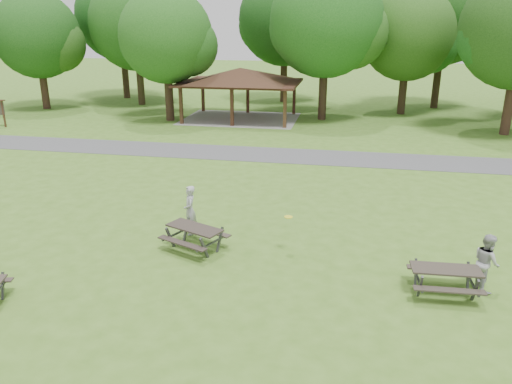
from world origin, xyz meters
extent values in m
plane|color=#426D1F|center=(0.00, 0.00, 0.00)|extent=(160.00, 160.00, 0.00)
cube|color=#48484A|center=(0.00, 14.00, 0.01)|extent=(120.00, 3.20, 0.02)
cube|color=#311F12|center=(-7.70, 21.30, 1.30)|extent=(0.22, 0.22, 2.60)
cube|color=#3C2416|center=(-7.70, 26.70, 1.30)|extent=(0.22, 0.22, 2.60)
cube|color=#331B12|center=(-4.00, 21.30, 1.30)|extent=(0.22, 0.22, 2.60)
cube|color=#391D14|center=(-4.00, 26.70, 1.30)|extent=(0.22, 0.22, 2.60)
cube|color=#3C2516|center=(-0.30, 21.30, 1.30)|extent=(0.22, 0.22, 2.60)
cube|color=#371D14|center=(-0.30, 26.70, 1.30)|extent=(0.22, 0.22, 2.60)
cube|color=#351C15|center=(-4.00, 24.00, 2.68)|extent=(8.60, 6.60, 0.16)
pyramid|color=#311E13|center=(-4.00, 24.00, 3.26)|extent=(7.01, 7.01, 1.00)
cube|color=gray|center=(-4.00, 24.00, 0.01)|extent=(8.40, 6.40, 0.03)
cube|color=#3A2015|center=(-19.40, 18.00, 0.90)|extent=(0.10, 0.10, 1.80)
cylinder|color=#301D15|center=(-21.00, 25.50, 1.66)|extent=(0.60, 0.60, 3.32)
sphere|color=#154112|center=(-21.00, 25.50, 5.88)|extent=(6.80, 6.80, 6.80)
sphere|color=#1D4413|center=(-19.47, 25.80, 5.20)|extent=(4.42, 4.42, 4.42)
sphere|color=#144112|center=(-22.36, 25.30, 5.37)|extent=(4.08, 4.08, 4.08)
cylinder|color=black|center=(-14.00, 29.00, 1.92)|extent=(0.60, 0.60, 3.85)
sphere|color=#174714|center=(-14.00, 29.00, 6.77)|extent=(7.80, 7.80, 7.80)
sphere|color=#164C15|center=(-12.25, 29.30, 5.99)|extent=(5.07, 5.07, 5.07)
sphere|color=#1C4714|center=(-15.56, 28.80, 6.19)|extent=(4.68, 4.68, 4.68)
cylinder|color=black|center=(-9.00, 22.50, 1.75)|extent=(0.60, 0.60, 3.50)
sphere|color=#1A4C15|center=(-9.00, 22.50, 5.97)|extent=(6.60, 6.60, 6.60)
sphere|color=#184614|center=(-7.52, 22.80, 5.31)|extent=(4.29, 4.29, 4.29)
sphere|color=#154513|center=(-10.32, 22.30, 5.48)|extent=(3.96, 3.96, 3.96)
cylinder|color=black|center=(2.00, 25.00, 2.01)|extent=(0.60, 0.60, 4.02)
sphere|color=#184E16|center=(2.00, 25.00, 7.02)|extent=(8.00, 8.00, 8.00)
sphere|color=#1F4B15|center=(3.80, 25.30, 6.22)|extent=(5.20, 5.20, 5.20)
sphere|color=#164C15|center=(0.40, 24.80, 6.42)|extent=(4.80, 4.80, 4.80)
cylinder|color=black|center=(8.00, 28.50, 1.72)|extent=(0.60, 0.60, 3.43)
sphere|color=#204814|center=(8.00, 28.50, 6.05)|extent=(7.00, 7.00, 7.00)
sphere|color=#154915|center=(9.57, 28.80, 5.36)|extent=(4.55, 4.55, 4.55)
sphere|color=#184714|center=(6.60, 28.30, 5.53)|extent=(4.20, 4.20, 4.20)
cylinder|color=#301D15|center=(14.00, 22.00, 1.89)|extent=(0.60, 0.60, 3.78)
sphere|color=#134514|center=(12.52, 21.80, 6.00)|extent=(4.44, 4.44, 4.44)
cylinder|color=#311E15|center=(-17.00, 32.50, 2.19)|extent=(0.60, 0.60, 4.38)
sphere|color=#124113|center=(-17.00, 32.50, 7.38)|extent=(8.00, 8.00, 8.00)
sphere|color=#144814|center=(-15.20, 32.80, 6.58)|extent=(5.20, 5.20, 5.20)
sphere|color=#194B15|center=(-18.60, 32.30, 6.78)|extent=(4.80, 4.80, 4.80)
cylinder|color=#311E16|center=(-2.00, 33.00, 2.06)|extent=(0.60, 0.60, 4.13)
sphere|color=#123F12|center=(-2.00, 33.00, 7.13)|extent=(8.00, 8.00, 8.00)
sphere|color=#154413|center=(-0.20, 33.30, 6.33)|extent=(5.20, 5.20, 5.20)
sphere|color=#164614|center=(-3.60, 32.80, 6.53)|extent=(4.80, 4.80, 4.80)
cylinder|color=black|center=(11.00, 32.00, 2.27)|extent=(0.60, 0.60, 4.55)
sphere|color=#174513|center=(11.00, 32.00, 7.70)|extent=(8.40, 8.40, 8.40)
sphere|color=#194513|center=(12.89, 32.30, 6.86)|extent=(5.46, 5.46, 5.46)
sphere|color=#1C4D16|center=(9.32, 31.80, 7.07)|extent=(5.04, 5.04, 5.04)
cube|color=#414144|center=(-4.74, -2.06, 0.33)|extent=(0.14, 0.34, 0.71)
cube|color=#2B241F|center=(-0.58, 1.73, 0.75)|extent=(2.00, 1.41, 0.05)
cube|color=#2C2420|center=(-0.82, 1.17, 0.45)|extent=(1.81, 0.98, 0.04)
cube|color=#322B24|center=(-0.33, 2.29, 0.45)|extent=(1.81, 0.98, 0.04)
cube|color=#404043|center=(-1.38, 1.66, 0.38)|extent=(0.21, 0.38, 0.81)
cube|color=#464648|center=(-1.08, 2.37, 0.38)|extent=(0.21, 0.38, 0.81)
cube|color=#3C3C3F|center=(-1.23, 2.01, 0.41)|extent=(0.65, 1.41, 0.05)
cube|color=#3F3F42|center=(-0.07, 1.09, 0.38)|extent=(0.21, 0.38, 0.81)
cube|color=#434345|center=(0.23, 1.80, 0.38)|extent=(0.21, 0.38, 0.81)
cube|color=#414144|center=(0.08, 1.45, 0.41)|extent=(0.65, 1.41, 0.05)
cube|color=#2E2821|center=(6.89, 0.34, 0.74)|extent=(1.84, 0.80, 0.05)
cube|color=#2D2720|center=(6.91, -0.26, 0.44)|extent=(1.82, 0.34, 0.04)
cube|color=#312823|center=(6.86, 0.93, 0.44)|extent=(1.82, 0.34, 0.04)
cube|color=#454548|center=(6.21, -0.07, 0.37)|extent=(0.08, 0.38, 0.79)
cube|color=#414143|center=(6.17, 0.68, 0.37)|extent=(0.08, 0.38, 0.79)
cube|color=#38383A|center=(6.19, 0.31, 0.40)|extent=(0.12, 1.48, 0.05)
cube|color=#3A3A3D|center=(7.60, -0.01, 0.37)|extent=(0.08, 0.38, 0.79)
cube|color=#3D3D3F|center=(7.57, 0.75, 0.37)|extent=(0.08, 0.38, 0.79)
cube|color=#39393B|center=(7.58, 0.37, 0.40)|extent=(0.12, 1.48, 0.05)
cylinder|color=yellow|center=(2.40, 2.12, 1.20)|extent=(0.28, 0.28, 0.02)
imported|color=#A2A2A5|center=(-1.11, 2.93, 0.87)|extent=(0.62, 0.74, 1.73)
imported|color=#A7A7AA|center=(8.01, 0.83, 0.81)|extent=(0.76, 0.90, 1.63)
camera|label=1|loc=(4.12, -12.34, 7.05)|focal=35.00mm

